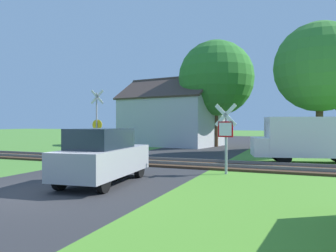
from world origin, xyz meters
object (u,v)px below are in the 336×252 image
(tree_center, at_px, (216,78))
(parked_car, at_px, (103,156))
(tree_right, at_px, (320,67))
(stop_sign_near, at_px, (226,133))
(crossing_sign_far, at_px, (97,119))
(mail_truck, at_px, (308,138))
(house, at_px, (171,120))

(tree_center, bearing_deg, parked_car, -88.52)
(tree_right, bearing_deg, stop_sign_near, -109.74)
(crossing_sign_far, distance_m, mail_truck, 11.78)
(stop_sign_near, relative_size, crossing_sign_far, 0.68)
(crossing_sign_far, height_order, parked_car, crossing_sign_far)
(tree_right, bearing_deg, crossing_sign_far, -153.25)
(stop_sign_near, xyz_separation_m, crossing_sign_far, (-8.73, 4.38, 0.61))
(tree_right, xyz_separation_m, mail_truck, (-0.84, -5.85, -4.30))
(house, bearing_deg, tree_center, 7.50)
(house, relative_size, mail_truck, 1.78)
(tree_center, xyz_separation_m, tree_right, (7.59, -3.56, -0.12))
(tree_right, relative_size, parked_car, 2.04)
(crossing_sign_far, bearing_deg, stop_sign_near, -31.31)
(mail_truck, relative_size, parked_car, 1.26)
(mail_truck, xyz_separation_m, parked_car, (-6.29, -8.23, -0.34))
(tree_center, relative_size, parked_car, 2.12)
(crossing_sign_far, height_order, tree_center, tree_center)
(crossing_sign_far, bearing_deg, tree_right, 22.09)
(parked_car, bearing_deg, mail_truck, 47.37)
(stop_sign_near, height_order, house, house)
(house, height_order, parked_car, house)
(house, xyz_separation_m, mail_truck, (10.78, -9.59, -0.97))
(stop_sign_near, xyz_separation_m, house, (-7.78, 14.46, 0.65))
(house, height_order, tree_center, tree_center)
(crossing_sign_far, xyz_separation_m, house, (0.95, 10.08, 0.03))
(tree_center, distance_m, parked_car, 18.28)
(stop_sign_near, height_order, crossing_sign_far, crossing_sign_far)
(stop_sign_near, bearing_deg, crossing_sign_far, -17.30)
(mail_truck, bearing_deg, tree_center, 22.17)
(mail_truck, bearing_deg, crossing_sign_far, 78.89)
(tree_center, bearing_deg, mail_truck, -54.34)
(tree_center, height_order, parked_car, tree_center)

